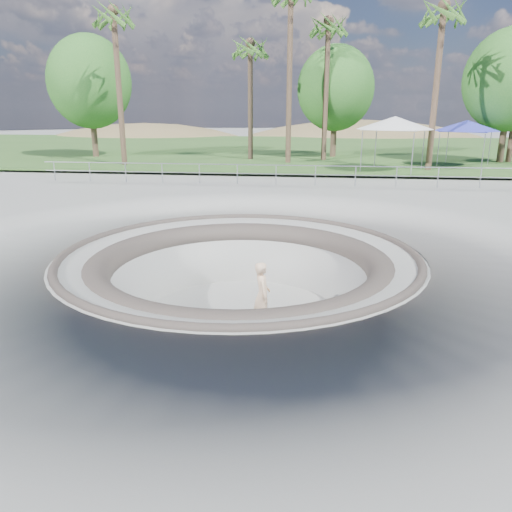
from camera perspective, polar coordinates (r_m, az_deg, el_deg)
name	(u,v)px	position (r m, az deg, el deg)	size (l,w,h in m)	color
ground	(240,254)	(14.26, -1.89, 0.25)	(180.00, 180.00, 0.00)	gray
skate_bowl	(240,313)	(14.89, -1.82, -6.52)	(14.00, 14.00, 4.10)	gray
grass_strip	(296,149)	(47.70, 4.63, 12.13)	(180.00, 36.00, 0.12)	#335A24
distant_hills	(330,188)	(71.55, 8.43, 7.71)	(103.20, 45.00, 28.60)	brown
safety_railing	(276,175)	(25.81, 2.30, 9.28)	(25.00, 0.06, 1.03)	#919499
skateboard	(262,327)	(14.03, 0.71, -8.07)	(0.76, 0.33, 0.08)	brown
skater	(262,295)	(13.66, 0.72, -4.48)	(0.68, 0.44, 1.85)	beige
canopy_white	(395,123)	(31.82, 15.60, 14.43)	(5.87, 5.87, 3.19)	#919499
canopy_blue	(467,126)	(36.03, 22.97, 13.54)	(5.21, 5.21, 2.89)	#919499
palm_a	(114,20)	(35.41, -15.94, 24.48)	(2.60, 2.60, 10.37)	brown
palm_b	(250,50)	(37.63, -0.66, 22.46)	(2.60, 2.60, 8.88)	brown
palm_d	(328,30)	(37.50, 8.27, 24.20)	(2.60, 2.60, 10.19)	brown
palm_e	(443,16)	(33.11, 20.61, 24.26)	(2.60, 2.60, 10.11)	brown
bushy_tree_left	(89,82)	(41.28, -18.50, 18.33)	(6.23, 5.67, 8.99)	brown
bushy_tree_mid	(336,88)	(39.78, 9.09, 18.38)	(5.73, 5.21, 8.27)	brown
bushy_tree_right	(511,80)	(39.23, 27.11, 17.46)	(6.18, 5.62, 8.92)	brown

